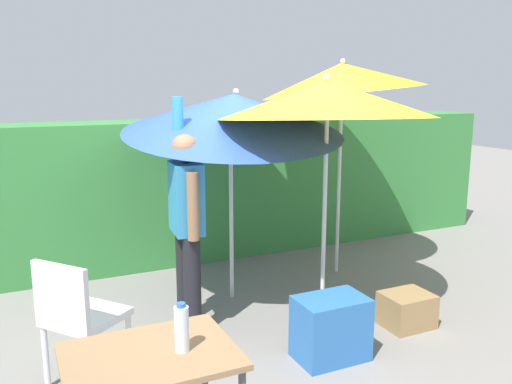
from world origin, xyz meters
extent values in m
plane|color=gray|center=(0.00, 0.00, 0.00)|extent=(24.00, 24.00, 0.00)
cube|color=#38843D|center=(0.00, 2.13, 0.79)|extent=(8.00, 0.70, 1.58)
cylinder|color=silver|center=(-0.03, 0.77, 0.78)|extent=(0.04, 0.04, 1.55)
cone|color=blue|center=(0.00, 0.77, 1.73)|extent=(1.99, 2.00, 0.69)
sphere|color=silver|center=(0.02, 0.76, 1.92)|extent=(0.05, 0.05, 0.05)
cylinder|color=silver|center=(0.55, 0.10, 0.85)|extent=(0.04, 0.04, 1.70)
cone|color=yellow|center=(0.54, 0.10, 1.86)|extent=(1.78, 1.79, 0.43)
sphere|color=silver|center=(0.53, 0.10, 2.03)|extent=(0.05, 0.05, 0.05)
cylinder|color=silver|center=(1.26, 0.95, 0.95)|extent=(0.04, 0.04, 1.90)
cone|color=yellow|center=(1.25, 0.94, 2.04)|extent=(1.65, 1.64, 0.50)
sphere|color=silver|center=(1.25, 0.93, 2.20)|extent=(0.05, 0.05, 0.05)
cylinder|color=black|center=(-0.58, 0.46, 0.41)|extent=(0.14, 0.14, 0.82)
cylinder|color=black|center=(-0.61, 0.18, 0.41)|extent=(0.14, 0.14, 0.82)
cube|color=#338EC6|center=(-0.60, 0.32, 1.10)|extent=(0.25, 0.38, 0.56)
sphere|color=#8C6647|center=(-0.60, 0.32, 1.49)|extent=(0.22, 0.22, 0.22)
cylinder|color=#338EC6|center=(-0.58, 0.55, 1.60)|extent=(0.10, 0.10, 0.56)
cylinder|color=#8C6647|center=(-0.62, 0.09, 1.08)|extent=(0.10, 0.10, 0.52)
cylinder|color=silver|center=(-1.19, -0.18, 0.22)|extent=(0.04, 0.04, 0.44)
cylinder|color=silver|center=(-1.43, 0.11, 0.22)|extent=(0.04, 0.04, 0.44)
cylinder|color=silver|center=(-1.49, -0.42, 0.22)|extent=(0.04, 0.04, 0.44)
cylinder|color=silver|center=(-1.73, -0.12, 0.22)|extent=(0.04, 0.04, 0.44)
cube|color=silver|center=(-1.46, -0.15, 0.47)|extent=(0.62, 0.62, 0.05)
cube|color=silver|center=(-1.62, -0.28, 0.69)|extent=(0.30, 0.37, 0.40)
cube|color=#2D6BB7|center=(0.19, -0.59, 0.23)|extent=(0.51, 0.35, 0.47)
cube|color=#9E7A4C|center=(1.05, -0.41, 0.14)|extent=(0.40, 0.33, 0.28)
cylinder|color=#4C4C51|center=(-0.95, -1.07, 0.36)|extent=(0.04, 0.04, 0.71)
cube|color=#99724C|center=(-1.31, -1.33, 0.73)|extent=(0.80, 0.60, 0.03)
cylinder|color=silver|center=(-1.17, -1.37, 0.85)|extent=(0.07, 0.07, 0.22)
cylinder|color=#2D60B7|center=(-1.17, -1.37, 0.97)|extent=(0.04, 0.04, 0.02)
camera|label=1|loc=(-1.84, -3.62, 1.98)|focal=37.43mm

